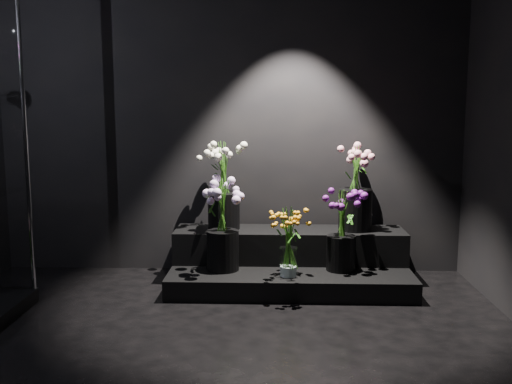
{
  "coord_description": "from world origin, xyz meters",
  "views": [
    {
      "loc": [
        0.39,
        -2.93,
        1.44
      ],
      "look_at": [
        0.25,
        1.2,
        0.82
      ],
      "focal_mm": 40.0,
      "sensor_mm": 36.0,
      "label": 1
    }
  ],
  "objects": [
    {
      "name": "bouquet_orange_bells",
      "position": [
        0.49,
        1.27,
        0.43
      ],
      "size": [
        0.37,
        0.37,
        0.52
      ],
      "rotation": [
        0.0,
        0.0,
        0.43
      ],
      "color": "white",
      "rests_on": "display_riser"
    },
    {
      "name": "bouquet_lilac",
      "position": [
        -0.02,
        1.43,
        0.56
      ],
      "size": [
        0.43,
        0.43,
        0.7
      ],
      "rotation": [
        0.0,
        0.0,
        -0.2
      ],
      "color": "black",
      "rests_on": "display_riser"
    },
    {
      "name": "bouquet_cream_roses",
      "position": [
        -0.04,
        1.74,
        0.83
      ],
      "size": [
        0.38,
        0.38,
        0.72
      ],
      "rotation": [
        0.0,
        0.0,
        -0.04
      ],
      "color": "black",
      "rests_on": "display_riser"
    },
    {
      "name": "display_riser",
      "position": [
        0.51,
        1.62,
        0.18
      ],
      "size": [
        1.91,
        0.85,
        0.42
      ],
      "color": "black",
      "rests_on": "floor"
    },
    {
      "name": "bouquet_purple",
      "position": [
        0.91,
        1.45,
        0.51
      ],
      "size": [
        0.39,
        0.39,
        0.65
      ],
      "rotation": [
        0.0,
        0.0,
        -0.43
      ],
      "color": "black",
      "rests_on": "display_riser"
    },
    {
      "name": "floor",
      "position": [
        0.0,
        0.0,
        0.0
      ],
      "size": [
        4.0,
        4.0,
        0.0
      ],
      "primitive_type": "plane",
      "color": "black",
      "rests_on": "ground"
    },
    {
      "name": "wall_front",
      "position": [
        0.0,
        -2.0,
        1.4
      ],
      "size": [
        4.0,
        0.0,
        4.0
      ],
      "primitive_type": "plane",
      "rotation": [
        -1.57,
        0.0,
        0.0
      ],
      "color": "black",
      "rests_on": "floor"
    },
    {
      "name": "bouquet_pink_roses",
      "position": [
        1.05,
        1.74,
        0.8
      ],
      "size": [
        0.39,
        0.39,
        0.69
      ],
      "rotation": [
        0.0,
        0.0,
        -0.18
      ],
      "color": "black",
      "rests_on": "display_riser"
    },
    {
      "name": "wall_back",
      "position": [
        0.0,
        2.0,
        1.4
      ],
      "size": [
        4.0,
        0.0,
        4.0
      ],
      "primitive_type": "plane",
      "rotation": [
        1.57,
        0.0,
        0.0
      ],
      "color": "black",
      "rests_on": "floor"
    }
  ]
}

